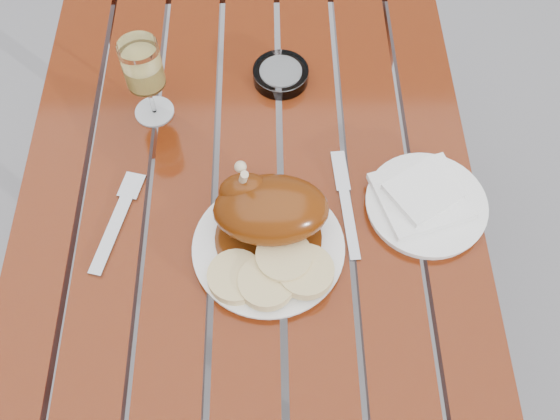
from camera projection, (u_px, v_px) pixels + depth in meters
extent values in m
plane|color=slate|center=(260.00, 306.00, 1.78)|extent=(60.00, 60.00, 0.00)
cube|color=maroon|center=(255.00, 246.00, 1.46)|extent=(0.80, 1.20, 0.75)
cylinder|color=white|center=(269.00, 248.00, 1.03)|extent=(0.29, 0.29, 0.02)
cylinder|color=#542309|center=(268.00, 237.00, 1.02)|extent=(0.18, 0.18, 0.00)
ellipsoid|color=#743008|center=(271.00, 210.00, 0.99)|extent=(0.19, 0.12, 0.09)
ellipsoid|color=#743008|center=(246.00, 192.00, 1.00)|extent=(0.09, 0.06, 0.07)
cylinder|color=#C6B28C|center=(242.00, 183.00, 0.98)|extent=(0.03, 0.04, 0.10)
cylinder|color=#E3D18A|center=(236.00, 277.00, 0.98)|extent=(0.09, 0.09, 0.02)
cylinder|color=#E3D18A|center=(267.00, 283.00, 0.97)|extent=(0.09, 0.09, 0.02)
cylinder|color=#E3D18A|center=(306.00, 272.00, 0.98)|extent=(0.09, 0.09, 0.02)
cylinder|color=#E3D18A|center=(284.00, 257.00, 0.98)|extent=(0.09, 0.09, 0.02)
cylinder|color=#E0C966|center=(146.00, 81.00, 1.11)|extent=(0.09, 0.09, 0.17)
cylinder|color=white|center=(426.00, 205.00, 1.07)|extent=(0.22, 0.22, 0.02)
cube|color=white|center=(421.00, 196.00, 1.06)|extent=(0.18, 0.17, 0.01)
cylinder|color=#B2B7BC|center=(281.00, 75.00, 1.21)|extent=(0.12, 0.12, 0.03)
cube|color=gray|center=(115.00, 226.00, 1.05)|extent=(0.07, 0.18, 0.01)
cube|color=gray|center=(347.00, 211.00, 1.07)|extent=(0.03, 0.19, 0.01)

